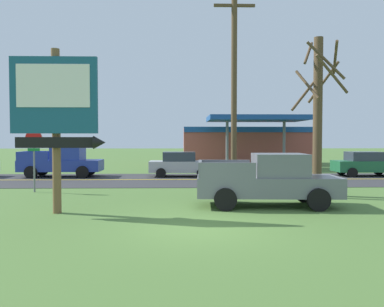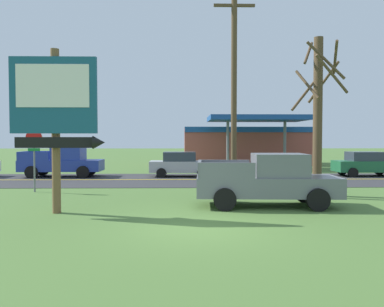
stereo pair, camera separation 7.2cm
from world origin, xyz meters
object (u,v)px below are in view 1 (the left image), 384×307
stop_sign (34,149)px  car_green_mid_lane (365,164)px  pickup_blue_on_road (62,162)px  bare_tree (318,110)px  motel_sign (56,108)px  car_silver_near_lane (181,164)px  utility_pole (234,79)px  gas_station (245,144)px  pickup_grey_parked_on_lawn (269,180)px

stop_sign → car_green_mid_lane: bearing=20.8°
pickup_blue_on_road → car_green_mid_lane: size_ratio=1.24×
bare_tree → pickup_blue_on_road: 16.58m
motel_sign → stop_sign: bearing=117.1°
stop_sign → car_silver_near_lane: 10.12m
utility_pole → car_silver_near_lane: utility_pole is taller
motel_sign → bare_tree: bearing=21.5°
bare_tree → car_silver_near_lane: bare_tree is taller
bare_tree → car_silver_near_lane: 11.02m
gas_station → pickup_blue_on_road: 18.83m
stop_sign → car_green_mid_lane: (19.23, 7.32, -1.20)m
utility_pole → car_green_mid_lane: 13.60m
car_silver_near_lane → car_green_mid_lane: (12.35, 0.00, 0.00)m
utility_pole → gas_station: bearing=79.5°
utility_pole → gas_station: size_ratio=0.81×
pickup_grey_parked_on_lawn → car_silver_near_lane: bearing=106.1°
utility_pole → car_silver_near_lane: bearing=106.4°
gas_station → pickup_grey_parked_on_lawn: size_ratio=2.27×
stop_sign → car_silver_near_lane: bearing=46.8°
pickup_grey_parked_on_lawn → car_silver_near_lane: 11.90m
bare_tree → car_silver_near_lane: (-6.05, 8.73, -2.93)m
stop_sign → gas_station: 23.80m
pickup_grey_parked_on_lawn → car_green_mid_lane: bearing=51.6°
utility_pole → motel_sign: bearing=-145.1°
bare_tree → car_green_mid_lane: 11.16m
stop_sign → pickup_grey_parked_on_lawn: bearing=-22.0°
car_green_mid_lane → motel_sign: bearing=-142.3°
motel_sign → car_green_mid_lane: size_ratio=1.31×
stop_sign → car_green_mid_lane: stop_sign is taller
bare_tree → car_green_mid_lane: bearing=54.2°
pickup_blue_on_road → pickup_grey_parked_on_lawn: bearing=-45.9°
motel_sign → car_silver_near_lane: bearing=72.1°
gas_station → pickup_blue_on_road: bearing=-138.3°
bare_tree → car_green_mid_lane: size_ratio=1.65×
stop_sign → gas_station: size_ratio=0.25×
motel_sign → car_green_mid_lane: (16.45, 12.74, -2.70)m
stop_sign → car_silver_near_lane: size_ratio=0.70×
gas_station → stop_sign: bearing=-123.5°
bare_tree → pickup_grey_parked_on_lawn: bare_tree is taller
stop_sign → utility_pole: size_ratio=0.30×
utility_pole → bare_tree: utility_pole is taller
motel_sign → stop_sign: motel_sign is taller
bare_tree → pickup_blue_on_road: bearing=147.7°
car_green_mid_lane → car_silver_near_lane: bearing=180.0°
pickup_grey_parked_on_lawn → car_silver_near_lane: size_ratio=1.26×
gas_station → car_silver_near_lane: (-6.27, -12.52, -1.11)m
bare_tree → utility_pole: bearing=171.5°
car_silver_near_lane → stop_sign: bearing=-133.2°
stop_sign → pickup_blue_on_road: (-0.88, 7.32, -1.06)m
pickup_grey_parked_on_lawn → car_silver_near_lane: pickup_grey_parked_on_lawn is taller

